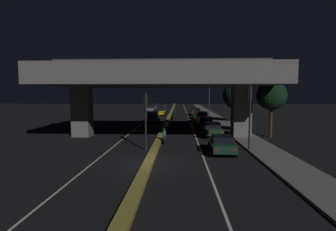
{
  "coord_description": "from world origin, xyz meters",
  "views": [
    {
      "loc": [
        1.96,
        -16.59,
        4.56
      ],
      "look_at": [
        0.28,
        22.57,
        1.29
      ],
      "focal_mm": 28.0,
      "sensor_mm": 36.0,
      "label": 1
    }
  ],
  "objects_px": {
    "car_dark_green_second": "(212,129)",
    "motorcycle_blue_filtering_near": "(164,136)",
    "car_grey_fourth": "(202,117)",
    "car_dark_green_lead": "(222,144)",
    "car_grey_lead_oncoming": "(153,117)",
    "car_grey_fourth_oncoming": "(154,106)",
    "motorcycle_white_filtering_far": "(172,121)",
    "car_dark_red_sixth": "(196,112)",
    "motorcycle_black_filtering_mid": "(167,127)",
    "pedestrian_on_sidewalk": "(241,127)",
    "street_lamp": "(207,92)",
    "car_grey_third_oncoming": "(151,108)",
    "car_dark_red_third": "(205,122)",
    "car_dark_green_fifth": "(199,115)",
    "car_taxi_yellow_second_oncoming": "(160,111)",
    "traffic_light_right_of_median": "(250,106)",
    "traffic_light_left_of_median": "(146,111)"
  },
  "relations": [
    {
      "from": "car_dark_green_second",
      "to": "motorcycle_blue_filtering_near",
      "type": "distance_m",
      "value": 6.34
    },
    {
      "from": "car_grey_fourth",
      "to": "car_dark_green_lead",
      "type": "bearing_deg",
      "value": 177.99
    },
    {
      "from": "car_grey_lead_oncoming",
      "to": "car_grey_fourth_oncoming",
      "type": "distance_m",
      "value": 34.69
    },
    {
      "from": "car_grey_lead_oncoming",
      "to": "motorcycle_white_filtering_far",
      "type": "xyz_separation_m",
      "value": [
        3.06,
        -3.46,
        -0.3
      ]
    },
    {
      "from": "car_dark_green_second",
      "to": "car_dark_red_sixth",
      "type": "distance_m",
      "value": 27.11
    },
    {
      "from": "motorcycle_black_filtering_mid",
      "to": "car_dark_green_second",
      "type": "bearing_deg",
      "value": -119.93
    },
    {
      "from": "car_grey_fourth_oncoming",
      "to": "motorcycle_blue_filtering_near",
      "type": "relative_size",
      "value": 2.3
    },
    {
      "from": "car_dark_red_sixth",
      "to": "pedestrian_on_sidewalk",
      "type": "bearing_deg",
      "value": -172.83
    },
    {
      "from": "street_lamp",
      "to": "car_grey_third_oncoming",
      "type": "distance_m",
      "value": 20.55
    },
    {
      "from": "car_dark_red_sixth",
      "to": "motorcycle_blue_filtering_near",
      "type": "relative_size",
      "value": 2.24
    },
    {
      "from": "car_dark_red_third",
      "to": "car_dark_green_fifth",
      "type": "height_order",
      "value": "car_dark_red_third"
    },
    {
      "from": "car_grey_fourth",
      "to": "car_grey_lead_oncoming",
      "type": "distance_m",
      "value": 7.76
    },
    {
      "from": "car_taxi_yellow_second_oncoming",
      "to": "car_dark_red_sixth",
      "type": "bearing_deg",
      "value": 98.96
    },
    {
      "from": "street_lamp",
      "to": "car_taxi_yellow_second_oncoming",
      "type": "xyz_separation_m",
      "value": [
        -9.33,
        3.72,
        -4.04
      ]
    },
    {
      "from": "car_grey_third_oncoming",
      "to": "motorcycle_white_filtering_far",
      "type": "relative_size",
      "value": 2.5
    },
    {
      "from": "car_grey_lead_oncoming",
      "to": "traffic_light_right_of_median",
      "type": "bearing_deg",
      "value": 25.13
    },
    {
      "from": "motorcycle_black_filtering_mid",
      "to": "car_grey_fourth_oncoming",
      "type": "bearing_deg",
      "value": 8.35
    },
    {
      "from": "street_lamp",
      "to": "motorcycle_white_filtering_far",
      "type": "bearing_deg",
      "value": -117.74
    },
    {
      "from": "car_dark_green_second",
      "to": "car_grey_third_oncoming",
      "type": "relative_size",
      "value": 0.96
    },
    {
      "from": "car_dark_green_lead",
      "to": "car_dark_red_third",
      "type": "distance_m",
      "value": 15.36
    },
    {
      "from": "car_grey_third_oncoming",
      "to": "car_grey_fourth",
      "type": "bearing_deg",
      "value": 26.06
    },
    {
      "from": "motorcycle_blue_filtering_near",
      "to": "car_dark_red_sixth",
      "type": "bearing_deg",
      "value": -10.56
    },
    {
      "from": "traffic_light_right_of_median",
      "to": "motorcycle_black_filtering_mid",
      "type": "relative_size",
      "value": 2.83
    },
    {
      "from": "car_dark_red_third",
      "to": "car_grey_third_oncoming",
      "type": "xyz_separation_m",
      "value": [
        -10.68,
        31.03,
        0.26
      ]
    },
    {
      "from": "car_taxi_yellow_second_oncoming",
      "to": "car_grey_third_oncoming",
      "type": "distance_m",
      "value": 12.46
    },
    {
      "from": "street_lamp",
      "to": "car_dark_red_sixth",
      "type": "bearing_deg",
      "value": 113.28
    },
    {
      "from": "street_lamp",
      "to": "motorcycle_blue_filtering_near",
      "type": "height_order",
      "value": "street_lamp"
    },
    {
      "from": "car_dark_green_second",
      "to": "car_grey_lead_oncoming",
      "type": "relative_size",
      "value": 0.99
    },
    {
      "from": "car_grey_fourth_oncoming",
      "to": "car_dark_red_sixth",
      "type": "bearing_deg",
      "value": 25.03
    },
    {
      "from": "car_dark_green_second",
      "to": "motorcycle_black_filtering_mid",
      "type": "height_order",
      "value": "car_dark_green_second"
    },
    {
      "from": "car_dark_green_fifth",
      "to": "car_taxi_yellow_second_oncoming",
      "type": "bearing_deg",
      "value": 49.4
    },
    {
      "from": "car_dark_green_lead",
      "to": "car_dark_red_third",
      "type": "relative_size",
      "value": 1.0
    },
    {
      "from": "car_dark_green_second",
      "to": "car_grey_lead_oncoming",
      "type": "xyz_separation_m",
      "value": [
        -7.67,
        13.67,
        0.12
      ]
    },
    {
      "from": "traffic_light_right_of_median",
      "to": "car_grey_fourth_oncoming",
      "type": "xyz_separation_m",
      "value": [
        -12.8,
        55.46,
        -2.67
      ]
    },
    {
      "from": "street_lamp",
      "to": "car_dark_green_fifth",
      "type": "xyz_separation_m",
      "value": [
        -1.88,
        -2.99,
        -4.21
      ]
    },
    {
      "from": "car_dark_green_fifth",
      "to": "car_taxi_yellow_second_oncoming",
      "type": "distance_m",
      "value": 10.03
    },
    {
      "from": "motorcycle_white_filtering_far",
      "to": "motorcycle_blue_filtering_near",
      "type": "bearing_deg",
      "value": 178.65
    },
    {
      "from": "car_dark_red_sixth",
      "to": "car_grey_third_oncoming",
      "type": "distance_m",
      "value": 15.48
    },
    {
      "from": "car_dark_red_sixth",
      "to": "motorcycle_black_filtering_mid",
      "type": "distance_m",
      "value": 24.66
    },
    {
      "from": "traffic_light_left_of_median",
      "to": "car_taxi_yellow_second_oncoming",
      "type": "xyz_separation_m",
      "value": [
        -1.27,
        33.54,
        -2.27
      ]
    },
    {
      "from": "car_grey_third_oncoming",
      "to": "car_grey_fourth_oncoming",
      "type": "height_order",
      "value": "car_grey_third_oncoming"
    },
    {
      "from": "car_dark_green_second",
      "to": "motorcycle_white_filtering_far",
      "type": "bearing_deg",
      "value": 21.65
    },
    {
      "from": "car_dark_red_third",
      "to": "motorcycle_blue_filtering_near",
      "type": "bearing_deg",
      "value": 154.24
    },
    {
      "from": "car_dark_green_fifth",
      "to": "motorcycle_black_filtering_mid",
      "type": "bearing_deg",
      "value": 164.95
    },
    {
      "from": "traffic_light_left_of_median",
      "to": "street_lamp",
      "type": "xyz_separation_m",
      "value": [
        8.07,
        29.82,
        1.76
      ]
    },
    {
      "from": "car_dark_red_third",
      "to": "car_dark_red_sixth",
      "type": "bearing_deg",
      "value": -2.65
    },
    {
      "from": "car_dark_red_third",
      "to": "car_dark_green_fifth",
      "type": "xyz_separation_m",
      "value": [
        0.07,
        12.3,
        -0.04
      ]
    },
    {
      "from": "street_lamp",
      "to": "car_taxi_yellow_second_oncoming",
      "type": "bearing_deg",
      "value": 158.25
    },
    {
      "from": "traffic_light_right_of_median",
      "to": "pedestrian_on_sidewalk",
      "type": "distance_m",
      "value": 8.58
    },
    {
      "from": "car_grey_lead_oncoming",
      "to": "pedestrian_on_sidewalk",
      "type": "relative_size",
      "value": 2.67
    }
  ]
}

